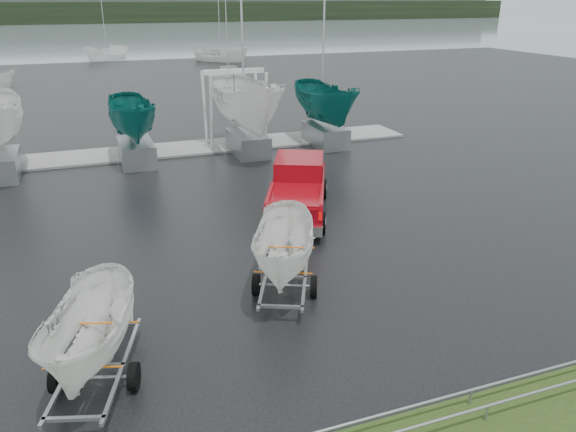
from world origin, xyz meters
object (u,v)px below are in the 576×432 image
(pickup_truck, at_px, (298,186))
(trailer_hitched, at_px, (285,204))
(boat_hoist, at_px, (235,97))
(trailer_parked, at_px, (84,279))

(pickup_truck, bearing_deg, trailer_hitched, -90.00)
(pickup_truck, height_order, boat_hoist, boat_hoist)
(pickup_truck, bearing_deg, boat_hoist, 111.89)
(trailer_hitched, distance_m, trailer_parked, 5.66)
(trailer_hitched, bearing_deg, trailer_parked, -130.54)
(boat_hoist, bearing_deg, pickup_truck, -92.56)
(trailer_hitched, bearing_deg, pickup_truck, 90.00)
(pickup_truck, distance_m, trailer_hitched, 6.61)
(trailer_parked, xyz_separation_m, boat_hoist, (8.26, 18.94, 0.16))
(trailer_parked, bearing_deg, boat_hoist, 83.85)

